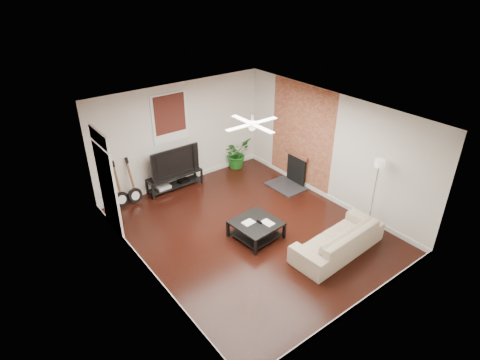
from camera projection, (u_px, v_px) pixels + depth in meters
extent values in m
cube|color=black|center=(250.00, 230.00, 9.20)|extent=(5.00, 6.00, 0.01)
cube|color=white|center=(252.00, 114.00, 7.86)|extent=(5.00, 6.00, 0.01)
cube|color=silver|center=(181.00, 135.00, 10.63)|extent=(5.00, 0.01, 2.80)
cube|color=silver|center=(367.00, 247.00, 6.43)|extent=(5.00, 0.01, 2.80)
cube|color=silver|center=(143.00, 216.00, 7.20)|extent=(0.01, 6.00, 2.80)
cube|color=silver|center=(330.00, 148.00, 9.86)|extent=(0.01, 6.00, 2.80)
cube|color=#9B4732|center=(301.00, 136.00, 10.55)|extent=(0.02, 2.20, 2.80)
cube|color=black|center=(291.00, 170.00, 10.85)|extent=(0.80, 1.10, 0.92)
cube|color=#3F1611|center=(170.00, 118.00, 10.18)|extent=(1.00, 0.06, 1.30)
cube|color=white|center=(108.00, 182.00, 8.62)|extent=(0.08, 1.00, 2.50)
cube|color=black|center=(175.00, 181.00, 10.82)|extent=(1.53, 0.41, 0.43)
imported|color=black|center=(173.00, 161.00, 10.54)|extent=(1.37, 0.18, 0.79)
cube|color=black|center=(256.00, 230.00, 8.88)|extent=(1.02, 1.02, 0.40)
imported|color=tan|center=(338.00, 239.00, 8.39)|extent=(2.24, 0.98, 0.64)
imported|color=#1B5F1B|center=(236.00, 153.00, 11.86)|extent=(0.96, 0.88, 0.90)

